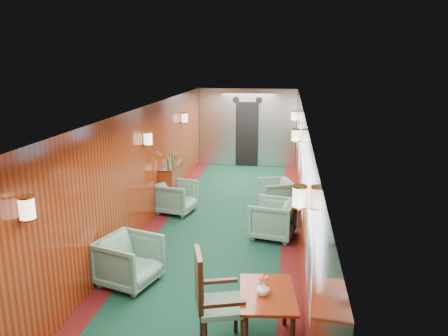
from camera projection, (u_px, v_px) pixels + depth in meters
name	position (u px, v px, depth m)	size (l,w,h in m)	color
room	(216.00, 155.00, 7.70)	(12.00, 12.10, 2.40)	#0E3322
bulkhead	(247.00, 128.00, 13.48)	(2.98, 0.17, 2.39)	silver
windows_right	(300.00, 165.00, 7.78)	(0.02, 8.60, 0.80)	#B4B6BC
wall_sconces	(221.00, 141.00, 8.21)	(2.97, 7.97, 0.25)	beige
dining_table	(267.00, 301.00, 5.06)	(0.72, 0.96, 0.68)	maroon
side_chair	(211.00, 296.00, 5.01)	(0.66, 0.68, 1.21)	#214D41
credenza	(172.00, 185.00, 9.97)	(0.33, 1.06, 1.23)	maroon
flower_vase	(263.00, 289.00, 4.97)	(0.15, 0.15, 0.16)	beige
armchair_left_near	(129.00, 261.00, 6.49)	(0.79, 0.81, 0.74)	#214D41
armchair_left_far	(177.00, 197.00, 9.51)	(0.75, 0.77, 0.70)	#214D41
armchair_right_near	(272.00, 219.00, 8.20)	(0.77, 0.80, 0.73)	#214D41
armchair_right_far	(275.00, 194.00, 9.86)	(0.68, 0.70, 0.64)	#214D41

